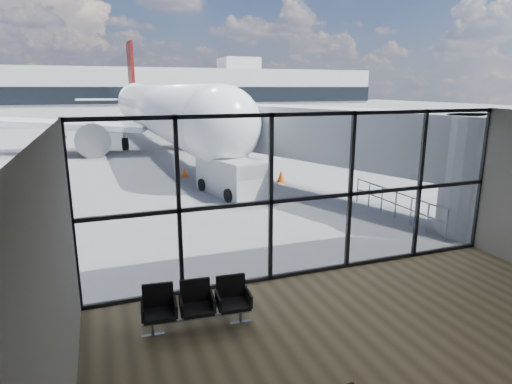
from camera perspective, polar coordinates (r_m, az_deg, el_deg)
ground at (r=50.53m, az=-14.18°, el=7.55°), size 220.00×220.00×0.00m
lounge_shell at (r=7.79m, az=24.06°, el=-5.84°), size 12.02×8.01×4.51m
glass_curtain_wall at (r=11.65m, az=7.43°, el=-0.55°), size 12.10×0.12×4.50m
jet_bridge at (r=20.00m, az=10.65°, el=6.79°), size 8.00×16.50×4.33m
apron_railing at (r=17.87m, az=18.13°, el=-1.14°), size 0.06×5.46×1.11m
far_terminal at (r=72.12m, az=-16.83°, el=12.48°), size 80.00×12.20×11.00m
tree_5 at (r=82.57m, az=-27.65°, el=12.78°), size 6.27×6.27×9.03m
seating_row at (r=9.67m, az=-7.96°, el=-14.31°), size 2.34×0.83×1.04m
airliner at (r=38.96m, az=-12.92°, el=10.63°), size 35.30×40.88×10.53m
service_van at (r=20.90m, az=-3.23°, el=2.17°), size 2.71×4.40×1.78m
belt_loader at (r=33.13m, az=-25.55°, el=4.52°), size 1.89×3.75×1.65m
traffic_cone_a at (r=25.06m, az=-2.03°, el=2.60°), size 0.38×0.38×0.54m
traffic_cone_b at (r=23.67m, az=3.35°, el=2.08°), size 0.47×0.47×0.68m
traffic_cone_c at (r=25.48m, az=-9.49°, el=2.68°), size 0.43×0.43×0.61m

